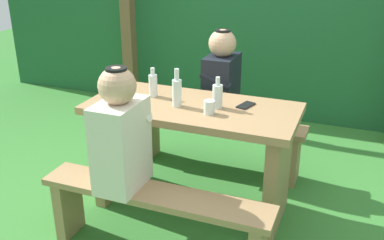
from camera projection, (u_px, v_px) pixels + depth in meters
The scene contains 13 objects.
ground_plane at pixel (192, 204), 3.23m from camera, with size 12.00×12.00×0.00m, color #387E33.
hedge_backdrop at pixel (270, 16), 4.87m from camera, with size 6.40×0.95×1.99m, color #1F5A30.
pergola_post_left at pixel (128, 21), 4.71m from camera, with size 0.12×0.12×1.95m, color brown.
picnic_table at pixel (192, 139), 3.03m from camera, with size 1.40×0.64×0.77m.
bench_near at pixel (155, 210), 2.59m from camera, with size 1.40×0.24×0.45m.
bench_far at pixel (218, 133), 3.61m from camera, with size 1.40×0.24×0.45m.
person_white_shirt at pixel (121, 134), 2.49m from camera, with size 0.25×0.35×0.72m.
person_black_coat at pixel (221, 80), 3.43m from camera, with size 0.25×0.35×0.72m.
drinking_glass at pixel (209, 107), 2.77m from camera, with size 0.07×0.07×0.09m, color silver.
bottle_left at pixel (153, 85), 3.06m from camera, with size 0.06×0.06×0.21m.
bottle_right at pixel (218, 96), 2.85m from camera, with size 0.07×0.07×0.21m.
bottle_center at pixel (177, 92), 2.87m from camera, with size 0.06×0.06×0.25m.
cell_phone at pixel (246, 105), 2.91m from camera, with size 0.07×0.14×0.01m, color black.
Camera 1 is at (1.00, -2.56, 1.80)m, focal length 41.53 mm.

